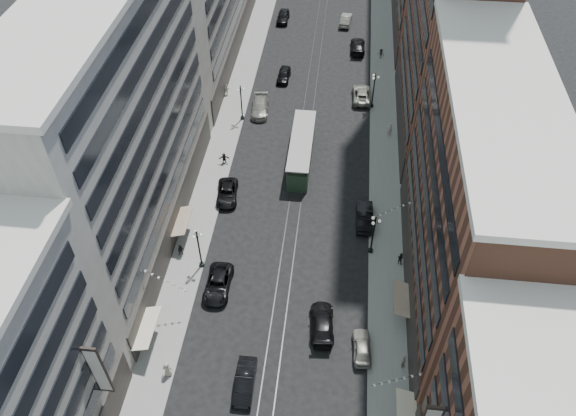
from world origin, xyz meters
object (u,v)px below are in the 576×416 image
at_px(lamppost_sw_mid, 241,101).
at_px(car_14, 346,20).
at_px(car_11, 362,94).
at_px(pedestrian_2, 181,250).
at_px(pedestrian_8, 389,129).
at_px(car_4, 362,347).
at_px(car_12, 358,46).
at_px(pedestrian_6, 227,90).
at_px(car_5, 245,382).
at_px(car_8, 260,107).
at_px(pedestrian_9, 381,54).
at_px(pedestrian_4, 403,361).
at_px(car_7, 227,193).
at_px(pedestrian_5, 224,158).
at_px(pedestrian_1, 167,369).
at_px(car_2, 218,284).
at_px(streetcar, 301,151).
at_px(lamppost_se_far, 373,234).
at_px(car_13, 284,75).
at_px(car_extra_0, 322,323).
at_px(car_10, 364,216).
at_px(pedestrian_7, 401,258).
at_px(lamppost_sw_far, 199,248).

bearing_deg(lamppost_sw_mid, car_14, 65.57).
relative_size(car_11, car_14, 1.14).
bearing_deg(pedestrian_2, pedestrian_8, 27.52).
relative_size(lamppost_sw_mid, car_4, 1.30).
height_order(car_12, pedestrian_6, pedestrian_6).
relative_size(car_5, car_8, 0.87).
bearing_deg(pedestrian_9, pedestrian_4, -69.68).
bearing_deg(car_7, pedestrian_5, 97.46).
xyz_separation_m(car_7, car_12, (15.20, 37.19, 0.11)).
distance_m(lamppost_sw_mid, car_14, 33.21).
relative_size(car_4, pedestrian_1, 2.24).
height_order(lamppost_sw_mid, car_2, lamppost_sw_mid).
distance_m(streetcar, car_14, 38.47).
bearing_deg(car_8, car_7, -99.42).
xyz_separation_m(lamppost_se_far, car_13, (-13.70, 34.07, -2.31)).
xyz_separation_m(streetcar, pedestrian_9, (10.59, 26.84, -0.66)).
bearing_deg(car_14, car_extra_0, 95.00).
height_order(lamppost_se_far, car_5, lamppost_se_far).
xyz_separation_m(car_11, car_extra_0, (-3.26, -40.50, 0.02)).
bearing_deg(car_11, car_14, -84.41).
relative_size(car_10, car_11, 0.94).
height_order(streetcar, pedestrian_6, streetcar).
xyz_separation_m(car_2, car_11, (14.49, 36.86, 0.02)).
distance_m(lamppost_sw_mid, pedestrian_6, 7.00).
bearing_deg(car_11, car_10, 89.36).
bearing_deg(pedestrian_4, pedestrian_7, 23.20).
bearing_deg(pedestrian_1, car_extra_0, -154.28).
distance_m(car_2, car_13, 40.95).
relative_size(lamppost_sw_far, car_4, 1.30).
xyz_separation_m(pedestrian_7, pedestrian_9, (-1.82, 43.10, 0.03)).
bearing_deg(pedestrian_2, pedestrian_7, -15.22).
xyz_separation_m(car_4, car_14, (-3.90, 65.82, 0.11)).
relative_size(pedestrian_4, car_11, 0.30).
xyz_separation_m(pedestrian_1, car_12, (16.30, 61.27, -0.26)).
bearing_deg(pedestrian_1, car_4, -165.86).
bearing_deg(pedestrian_7, streetcar, -14.17).
distance_m(lamppost_se_far, pedestrian_9, 41.89).
bearing_deg(pedestrian_2, car_7, 52.27).
height_order(pedestrian_2, car_extra_0, pedestrian_2).
distance_m(car_7, pedestrian_8, 24.81).
distance_m(pedestrian_4, car_extra_0, 8.57).
height_order(car_2, car_13, same).
height_order(car_4, car_extra_0, car_extra_0).
xyz_separation_m(car_14, pedestrian_6, (-17.00, -24.37, 0.13)).
bearing_deg(streetcar, pedestrian_6, 132.11).
bearing_deg(car_12, car_8, 53.07).
relative_size(lamppost_se_far, car_extra_0, 0.98).
height_order(pedestrian_1, car_14, pedestrian_1).
relative_size(lamppost_sw_far, car_8, 0.96).
xyz_separation_m(pedestrian_6, car_extra_0, (16.92, -39.25, -0.15)).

